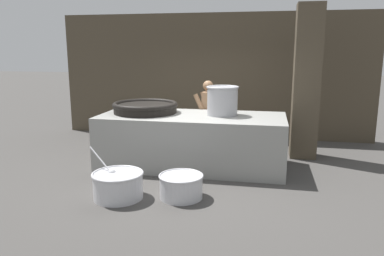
# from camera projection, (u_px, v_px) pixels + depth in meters

# --- Properties ---
(ground_plane) EXTENTS (60.00, 60.00, 0.00)m
(ground_plane) POSITION_uv_depth(u_px,v_px,m) (192.00, 165.00, 7.61)
(ground_plane) COLOR #474442
(back_wall) EXTENTS (8.28, 0.24, 3.25)m
(back_wall) POSITION_uv_depth(u_px,v_px,m) (213.00, 76.00, 9.98)
(back_wall) COLOR #4C4233
(back_wall) RESTS_ON ground_plane
(support_pillar) EXTENTS (0.54, 0.54, 3.25)m
(support_pillar) POSITION_uv_depth(u_px,v_px,m) (306.00, 83.00, 7.95)
(support_pillar) COLOR #4C4233
(support_pillar) RESTS_ON ground_plane
(hearth_platform) EXTENTS (3.65, 1.55, 1.04)m
(hearth_platform) POSITION_uv_depth(u_px,v_px,m) (192.00, 141.00, 7.50)
(hearth_platform) COLOR gray
(hearth_platform) RESTS_ON ground_plane
(giant_wok_near) EXTENTS (1.34, 1.34, 0.22)m
(giant_wok_near) POSITION_uv_depth(u_px,v_px,m) (145.00, 107.00, 7.66)
(giant_wok_near) COLOR black
(giant_wok_near) RESTS_ON hearth_platform
(stock_pot) EXTENTS (0.64, 0.64, 0.57)m
(stock_pot) POSITION_uv_depth(u_px,v_px,m) (222.00, 100.00, 7.34)
(stock_pot) COLOR #9E9EA3
(stock_pot) RESTS_ON hearth_platform
(cook) EXTENTS (0.41, 0.62, 1.64)m
(cook) POSITION_uv_depth(u_px,v_px,m) (207.00, 114.00, 8.42)
(cook) COLOR #8C6647
(cook) RESTS_ON ground_plane
(prep_bowl_vegetables) EXTENTS (1.00, 0.82, 0.74)m
(prep_bowl_vegetables) POSITION_uv_depth(u_px,v_px,m) (118.00, 184.00, 5.89)
(prep_bowl_vegetables) COLOR silver
(prep_bowl_vegetables) RESTS_ON ground_plane
(prep_bowl_meat) EXTENTS (0.71, 0.71, 0.38)m
(prep_bowl_meat) POSITION_uv_depth(u_px,v_px,m) (181.00, 185.00, 5.91)
(prep_bowl_meat) COLOR silver
(prep_bowl_meat) RESTS_ON ground_plane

